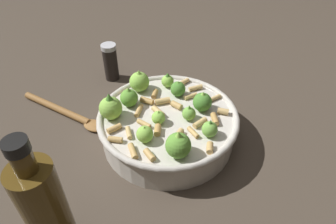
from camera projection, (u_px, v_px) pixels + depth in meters
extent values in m
plane|color=#42382D|center=(168.00, 138.00, 0.66)|extent=(2.40, 2.40, 0.00)
cylinder|color=beige|center=(168.00, 127.00, 0.64)|extent=(0.28, 0.28, 0.06)
torus|color=beige|center=(168.00, 116.00, 0.62)|extent=(0.29, 0.29, 0.01)
sphere|color=#8CC64C|center=(168.00, 81.00, 0.69)|extent=(0.03, 0.03, 0.03)
cone|color=#4C8933|center=(168.00, 75.00, 0.68)|extent=(0.02, 0.02, 0.01)
sphere|color=#609E38|center=(178.00, 145.00, 0.53)|extent=(0.05, 0.05, 0.05)
cone|color=#8CC64C|center=(179.00, 136.00, 0.51)|extent=(0.02, 0.02, 0.02)
sphere|color=#609E38|center=(129.00, 98.00, 0.63)|extent=(0.04, 0.04, 0.04)
cone|color=#609E38|center=(128.00, 91.00, 0.62)|extent=(0.02, 0.02, 0.01)
sphere|color=#8CC64C|center=(145.00, 134.00, 0.56)|extent=(0.03, 0.03, 0.03)
cone|color=#8CC64C|center=(144.00, 128.00, 0.55)|extent=(0.01, 0.01, 0.01)
sphere|color=#75B247|center=(210.00, 129.00, 0.57)|extent=(0.03, 0.03, 0.03)
cone|color=#4C8933|center=(210.00, 123.00, 0.56)|extent=(0.01, 0.01, 0.01)
sphere|color=#75B247|center=(189.00, 114.00, 0.60)|extent=(0.03, 0.03, 0.03)
cone|color=#609E38|center=(189.00, 108.00, 0.59)|extent=(0.01, 0.01, 0.01)
sphere|color=#8CC64C|center=(139.00, 82.00, 0.67)|extent=(0.04, 0.04, 0.04)
cone|color=#8CC64C|center=(139.00, 74.00, 0.66)|extent=(0.02, 0.02, 0.02)
sphere|color=#8CC64C|center=(111.00, 108.00, 0.60)|extent=(0.05, 0.05, 0.05)
cone|color=#4C8933|center=(109.00, 98.00, 0.59)|extent=(0.02, 0.02, 0.02)
sphere|color=#4C8933|center=(203.00, 103.00, 0.62)|extent=(0.04, 0.04, 0.04)
cone|color=#8CC64C|center=(203.00, 95.00, 0.61)|extent=(0.02, 0.02, 0.01)
sphere|color=#8CC64C|center=(158.00, 118.00, 0.59)|extent=(0.03, 0.03, 0.03)
cone|color=#8CC64C|center=(158.00, 113.00, 0.59)|extent=(0.01, 0.01, 0.01)
sphere|color=#4C8933|center=(178.00, 89.00, 0.66)|extent=(0.03, 0.03, 0.03)
cone|color=#609E38|center=(178.00, 83.00, 0.65)|extent=(0.02, 0.02, 0.01)
cylinder|color=tan|center=(149.00, 155.00, 0.53)|extent=(0.02, 0.03, 0.01)
cylinder|color=tan|center=(144.00, 124.00, 0.59)|extent=(0.03, 0.03, 0.01)
cylinder|color=tan|center=(214.00, 98.00, 0.66)|extent=(0.03, 0.02, 0.01)
cylinder|color=tan|center=(162.00, 101.00, 0.65)|extent=(0.03, 0.01, 0.01)
cylinder|color=tan|center=(177.00, 105.00, 0.64)|extent=(0.02, 0.03, 0.01)
cylinder|color=tan|center=(215.00, 119.00, 0.60)|extent=(0.02, 0.03, 0.01)
cylinder|color=tan|center=(210.00, 148.00, 0.54)|extent=(0.02, 0.03, 0.01)
cylinder|color=tan|center=(196.00, 88.00, 0.69)|extent=(0.03, 0.01, 0.01)
cylinder|color=tan|center=(139.00, 111.00, 0.62)|extent=(0.03, 0.03, 0.01)
cylinder|color=tan|center=(125.00, 93.00, 0.67)|extent=(0.02, 0.03, 0.01)
cylinder|color=tan|center=(176.00, 136.00, 0.57)|extent=(0.03, 0.03, 0.01)
cylinder|color=tan|center=(129.00, 133.00, 0.57)|extent=(0.01, 0.03, 0.01)
cylinder|color=tan|center=(158.00, 112.00, 0.62)|extent=(0.02, 0.03, 0.01)
cylinder|color=tan|center=(147.00, 101.00, 0.65)|extent=(0.03, 0.03, 0.01)
cylinder|color=tan|center=(191.00, 96.00, 0.66)|extent=(0.03, 0.02, 0.01)
cylinder|color=tan|center=(223.00, 111.00, 0.62)|extent=(0.03, 0.02, 0.01)
cylinder|color=tan|center=(133.00, 151.00, 0.54)|extent=(0.01, 0.03, 0.01)
cylinder|color=tan|center=(155.00, 94.00, 0.67)|extent=(0.02, 0.03, 0.01)
cylinder|color=tan|center=(158.00, 130.00, 0.58)|extent=(0.02, 0.03, 0.01)
cylinder|color=tan|center=(193.00, 132.00, 0.58)|extent=(0.02, 0.03, 0.01)
cylinder|color=tan|center=(115.00, 139.00, 0.56)|extent=(0.03, 0.02, 0.01)
cylinder|color=tan|center=(114.00, 128.00, 0.58)|extent=(0.03, 0.02, 0.01)
cylinder|color=tan|center=(184.00, 82.00, 0.70)|extent=(0.03, 0.02, 0.01)
cylinder|color=tan|center=(200.00, 123.00, 0.59)|extent=(0.03, 0.02, 0.01)
cylinder|color=black|center=(111.00, 64.00, 0.81)|extent=(0.04, 0.04, 0.09)
cylinder|color=silver|center=(108.00, 47.00, 0.78)|extent=(0.04, 0.04, 0.01)
cylinder|color=#4C3814|center=(46.00, 210.00, 0.43)|extent=(0.06, 0.06, 0.18)
cylinder|color=#4C3814|center=(23.00, 161.00, 0.36)|extent=(0.03, 0.03, 0.04)
cylinder|color=black|center=(16.00, 146.00, 0.34)|extent=(0.03, 0.03, 0.02)
cylinder|color=olive|center=(56.00, 108.00, 0.73)|extent=(0.15, 0.16, 0.02)
ellipsoid|color=olive|center=(94.00, 126.00, 0.68)|extent=(0.06, 0.06, 0.01)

